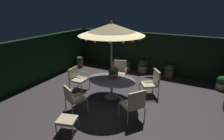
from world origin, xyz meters
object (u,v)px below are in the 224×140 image
at_px(potted_plant_back_right, 116,62).
at_px(potted_plant_left_near, 80,61).
at_px(centerpiece_planter, 113,72).
at_px(patio_chair_south, 73,97).
at_px(patio_umbrella, 112,29).
at_px(patio_dining_table, 112,82).
at_px(patio_chair_northeast, 152,81).
at_px(patio_chair_southeast, 77,77).
at_px(patio_chair_east, 119,70).
at_px(potted_plant_left_far, 143,65).
at_px(ottoman_footrest, 67,120).
at_px(potted_plant_right_near, 170,70).
at_px(patio_chair_north, 134,103).
at_px(potted_plant_back_left, 127,66).
at_px(potted_plant_front_corner, 223,82).

bearing_deg(potted_plant_back_right, potted_plant_left_near, -155.29).
xyz_separation_m(centerpiece_planter, patio_chair_south, (-0.68, -1.55, -0.49)).
bearing_deg(patio_umbrella, patio_dining_table, 148.88).
relative_size(patio_dining_table, potted_plant_back_right, 3.02).
xyz_separation_m(patio_chair_south, potted_plant_back_right, (-0.72, 4.63, -0.22)).
bearing_deg(potted_plant_back_right, patio_umbrella, -66.60).
height_order(patio_chair_northeast, potted_plant_left_near, patio_chair_northeast).
distance_m(patio_chair_southeast, potted_plant_left_near, 2.97).
relative_size(centerpiece_planter, potted_plant_back_right, 0.77).
height_order(patio_chair_east, potted_plant_left_far, patio_chair_east).
distance_m(patio_chair_south, potted_plant_back_right, 4.69).
distance_m(potted_plant_left_far, potted_plant_back_right, 1.57).
xyz_separation_m(patio_chair_south, potted_plant_left_near, (-2.63, 3.75, -0.21)).
height_order(patio_chair_east, patio_chair_south, patio_chair_east).
bearing_deg(patio_chair_south, patio_chair_southeast, 123.74).
height_order(centerpiece_planter, potted_plant_left_near, centerpiece_planter).
relative_size(ottoman_footrest, potted_plant_right_near, 0.98).
height_order(patio_umbrella, patio_chair_north, patio_umbrella).
xyz_separation_m(patio_chair_southeast, potted_plant_left_far, (1.76, 3.30, -0.20)).
bearing_deg(patio_umbrella, potted_plant_back_left, 101.68).
bearing_deg(potted_plant_back_left, patio_chair_south, -90.87).
distance_m(patio_umbrella, patio_chair_northeast, 2.57).
bearing_deg(centerpiece_planter, potted_plant_right_near, 63.30).
bearing_deg(centerpiece_planter, potted_plant_back_right, 114.39).
distance_m(patio_chair_east, ottoman_footrest, 3.84).
distance_m(patio_chair_northeast, potted_plant_back_left, 2.77).
height_order(patio_chair_north, potted_plant_right_near, patio_chair_north).
relative_size(patio_dining_table, potted_plant_right_near, 2.93).
height_order(patio_chair_south, potted_plant_front_corner, patio_chair_south).
bearing_deg(centerpiece_planter, potted_plant_left_far, 86.77).
bearing_deg(patio_chair_southeast, centerpiece_planter, 7.13).
distance_m(patio_chair_southeast, potted_plant_right_near, 4.54).
relative_size(patio_dining_table, patio_chair_northeast, 1.83).
bearing_deg(potted_plant_front_corner, patio_chair_southeast, -151.79).
bearing_deg(patio_umbrella, potted_plant_front_corner, 36.51).
height_order(ottoman_footrest, potted_plant_back_left, potted_plant_back_left).
distance_m(patio_chair_north, potted_plant_left_far, 4.33).
height_order(patio_dining_table, potted_plant_back_right, patio_dining_table).
bearing_deg(potted_plant_right_near, patio_chair_east, -139.36).
relative_size(patio_chair_south, potted_plant_back_left, 1.66).
bearing_deg(patio_dining_table, potted_plant_right_near, 64.11).
bearing_deg(potted_plant_back_right, potted_plant_back_left, -19.75).
distance_m(centerpiece_planter, potted_plant_back_right, 3.46).
distance_m(potted_plant_right_near, potted_plant_left_far, 1.37).
bearing_deg(centerpiece_planter, patio_chair_northeast, 31.92).
xyz_separation_m(potted_plant_left_far, potted_plant_left_near, (-3.49, -0.90, -0.04)).
bearing_deg(centerpiece_planter, patio_chair_east, 106.08).
height_order(patio_chair_north, potted_plant_back_right, patio_chair_north).
bearing_deg(ottoman_footrest, potted_plant_left_near, 124.00).
bearing_deg(patio_dining_table, centerpiece_planter, 86.29).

